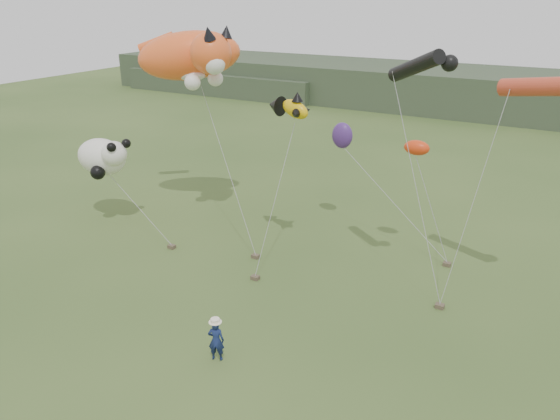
{
  "coord_description": "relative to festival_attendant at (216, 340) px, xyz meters",
  "views": [
    {
      "loc": [
        8.8,
        -13.82,
        11.37
      ],
      "look_at": [
        -0.73,
        3.0,
        3.64
      ],
      "focal_mm": 35.0,
      "sensor_mm": 36.0,
      "label": 1
    }
  ],
  "objects": [
    {
      "name": "ground",
      "position": [
        0.45,
        1.77,
        -0.74
      ],
      "size": [
        120.0,
        120.0,
        0.0
      ],
      "primitive_type": "plane",
      "color": "#385123",
      "rests_on": "ground"
    },
    {
      "name": "headland",
      "position": [
        -2.66,
        46.46,
        1.18
      ],
      "size": [
        90.0,
        13.0,
        4.0
      ],
      "color": "#2D3D28",
      "rests_on": "ground"
    },
    {
      "name": "festival_attendant",
      "position": [
        0.0,
        0.0,
        0.0
      ],
      "size": [
        0.63,
        0.53,
        1.48
      ],
      "primitive_type": "imported",
      "rotation": [
        0.0,
        0.0,
        3.52
      ],
      "color": "#15204F",
      "rests_on": "ground"
    },
    {
      "name": "sandbag_anchors",
      "position": [
        -0.15,
        7.09,
        -0.65
      ],
      "size": [
        12.84,
        5.55,
        0.17
      ],
      "color": "brown",
      "rests_on": "ground"
    },
    {
      "name": "cat_kite",
      "position": [
        -8.2,
        10.04,
        7.71
      ],
      "size": [
        6.99,
        4.7,
        3.09
      ],
      "color": "#FF5E24",
      "rests_on": "ground"
    },
    {
      "name": "fish_kite",
      "position": [
        -1.84,
        8.18,
        6.12
      ],
      "size": [
        2.35,
        1.53,
        1.24
      ],
      "color": "#DEAC0A",
      "rests_on": "ground"
    },
    {
      "name": "tube_kites",
      "position": [
        6.63,
        8.41,
        7.87
      ],
      "size": [
        7.48,
        3.43,
        1.85
      ],
      "color": "black",
      "rests_on": "ground"
    },
    {
      "name": "panda_kite",
      "position": [
        -11.9,
        6.92,
        2.81
      ],
      "size": [
        3.33,
        2.15,
        2.07
      ],
      "color": "white",
      "rests_on": "ground"
    },
    {
      "name": "misc_kites",
      "position": [
        0.32,
        11.82,
        4.18
      ],
      "size": [
        5.28,
        2.35,
        1.31
      ],
      "color": "red",
      "rests_on": "ground"
    }
  ]
}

